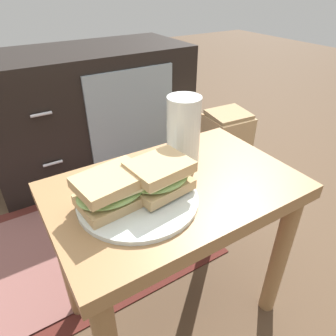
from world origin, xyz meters
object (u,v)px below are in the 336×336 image
(beer_glass, at_px, (183,132))
(paper_bag, at_px, (226,144))
(sandwich_back, at_px, (160,176))
(sandwich_front, at_px, (113,191))
(plate, at_px, (138,199))
(tv_cabinet, at_px, (91,110))

(beer_glass, xyz_separation_m, paper_bag, (0.56, 0.43, -0.38))
(sandwich_back, height_order, paper_bag, sandwich_back)
(beer_glass, bearing_deg, sandwich_front, -160.53)
(plate, distance_m, beer_glass, 0.20)
(plate, distance_m, sandwich_back, 0.07)
(tv_cabinet, distance_m, beer_glass, 0.91)
(tv_cabinet, distance_m, sandwich_back, 1.00)
(sandwich_back, xyz_separation_m, paper_bag, (0.68, 0.52, -0.35))
(sandwich_front, xyz_separation_m, beer_glass, (0.22, 0.08, 0.04))
(tv_cabinet, bearing_deg, sandwich_back, -100.14)
(paper_bag, bearing_deg, sandwich_back, -142.41)
(tv_cabinet, relative_size, sandwich_front, 6.22)
(sandwich_back, bearing_deg, plate, 173.51)
(sandwich_back, bearing_deg, sandwich_front, 173.51)
(tv_cabinet, xyz_separation_m, beer_glass, (-0.05, -0.87, 0.25))
(tv_cabinet, xyz_separation_m, sandwich_front, (-0.27, -0.95, 0.21))
(sandwich_front, bearing_deg, paper_bag, 33.30)
(tv_cabinet, height_order, plate, tv_cabinet)
(sandwich_back, bearing_deg, paper_bag, 37.59)
(plate, relative_size, sandwich_back, 1.74)
(plate, bearing_deg, sandwich_back, -6.49)
(paper_bag, bearing_deg, sandwich_front, -146.70)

